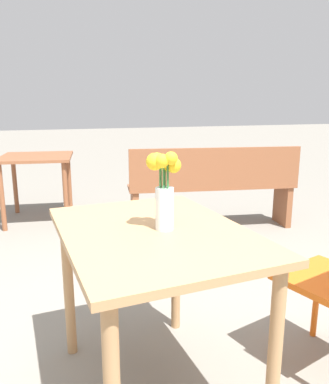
{
  "coord_description": "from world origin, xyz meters",
  "views": [
    {
      "loc": [
        -0.46,
        -1.35,
        1.24
      ],
      "look_at": [
        0.04,
        -0.02,
        0.91
      ],
      "focal_mm": 35.0,
      "sensor_mm": 36.0,
      "label": 1
    }
  ],
  "objects": [
    {
      "name": "table_front",
      "position": [
        0.0,
        0.0,
        0.64
      ],
      "size": [
        0.74,
        0.98,
        0.76
      ],
      "color": "tan",
      "rests_on": "ground_plane"
    },
    {
      "name": "bench_near",
      "position": [
        1.29,
        1.91,
        0.47
      ],
      "size": [
        1.74,
        0.7,
        0.85
      ],
      "color": "brown",
      "rests_on": "ground_plane"
    },
    {
      "name": "table_back",
      "position": [
        -0.34,
        2.9,
        0.6
      ],
      "size": [
        0.86,
        0.91,
        0.72
      ],
      "color": "brown",
      "rests_on": "ground_plane"
    },
    {
      "name": "flower_vase",
      "position": [
        0.04,
        -0.02,
        0.93
      ],
      "size": [
        0.14,
        0.13,
        0.32
      ],
      "color": "silver",
      "rests_on": "table_front"
    }
  ]
}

